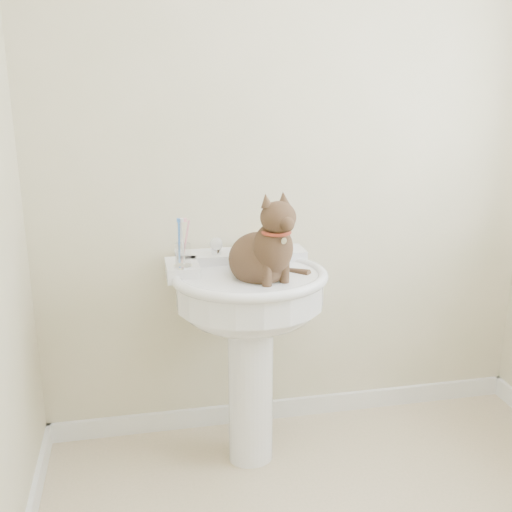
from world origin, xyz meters
TOP-DOWN VIEW (x-y plane):
  - wall_back at (0.00, 1.10)m, footprint 2.20×0.00m
  - baseboard_back at (0.00, 1.09)m, footprint 2.20×0.02m
  - pedestal_sink at (-0.25, 0.81)m, footprint 0.62×0.61m
  - faucet at (-0.25, 0.96)m, footprint 0.28×0.12m
  - soap_bar at (-0.16, 1.05)m, footprint 0.09×0.06m
  - toothbrush_cup at (-0.50, 0.82)m, footprint 0.07×0.07m
  - cat at (-0.21, 0.75)m, footprint 0.25×0.32m

SIDE VIEW (x-z plane):
  - baseboard_back at x=0.00m, z-range 0.00..0.09m
  - pedestal_sink at x=-0.25m, z-range 0.24..1.10m
  - soap_bar at x=-0.16m, z-range 0.85..0.88m
  - faucet at x=-0.25m, z-range 0.83..0.97m
  - toothbrush_cup at x=-0.50m, z-range 0.81..1.00m
  - cat at x=-0.21m, z-range 0.68..1.15m
  - wall_back at x=0.00m, z-range 0.00..2.50m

